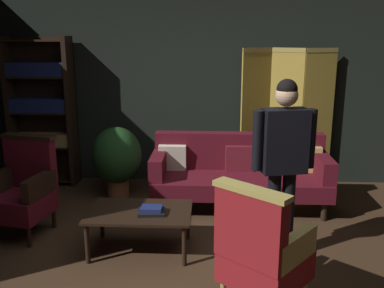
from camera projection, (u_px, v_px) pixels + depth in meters
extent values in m
plane|color=#3D2819|center=(188.00, 264.00, 4.02)|extent=(10.00, 10.00, 0.00)
cube|color=black|center=(198.00, 84.00, 6.04)|extent=(7.20, 0.10, 2.80)
cube|color=#B29338|center=(255.00, 118.00, 5.93)|extent=(0.42, 0.25, 1.90)
cube|color=tan|center=(258.00, 50.00, 5.70)|extent=(0.42, 0.25, 0.06)
cube|color=#B29338|center=(285.00, 119.00, 5.92)|extent=(0.43, 0.23, 1.90)
cube|color=tan|center=(289.00, 50.00, 5.69)|extent=(0.43, 0.24, 0.06)
cube|color=#B29338|center=(317.00, 119.00, 5.87)|extent=(0.45, 0.17, 1.90)
cube|color=tan|center=(322.00, 50.00, 5.64)|extent=(0.45, 0.18, 0.06)
cube|color=black|center=(12.00, 112.00, 5.99)|extent=(0.06, 0.32, 2.05)
cube|color=black|center=(71.00, 112.00, 5.95)|extent=(0.06, 0.32, 2.05)
cube|color=black|center=(46.00, 110.00, 6.12)|extent=(0.90, 0.02, 2.05)
cube|color=black|center=(47.00, 178.00, 6.21)|extent=(0.86, 0.30, 0.02)
cube|color=black|center=(45.00, 146.00, 6.09)|extent=(0.86, 0.30, 0.02)
cube|color=#9E7A47|center=(43.00, 140.00, 6.05)|extent=(0.78, 0.22, 0.17)
cube|color=black|center=(42.00, 112.00, 5.97)|extent=(0.86, 0.30, 0.02)
cube|color=navy|center=(40.00, 105.00, 5.93)|extent=(0.78, 0.22, 0.18)
cube|color=black|center=(38.00, 77.00, 5.85)|extent=(0.86, 0.30, 0.02)
cube|color=navy|center=(37.00, 69.00, 5.81)|extent=(0.78, 0.22, 0.19)
cube|color=black|center=(35.00, 40.00, 5.73)|extent=(0.86, 0.30, 0.02)
cylinder|color=black|center=(159.00, 208.00, 5.03)|extent=(0.07, 0.07, 0.22)
cylinder|color=black|center=(324.00, 211.00, 4.94)|extent=(0.07, 0.07, 0.22)
cylinder|color=black|center=(164.00, 190.00, 5.61)|extent=(0.07, 0.07, 0.22)
cylinder|color=black|center=(312.00, 193.00, 5.52)|extent=(0.07, 0.07, 0.22)
cube|color=#4C0F19|center=(240.00, 184.00, 5.22)|extent=(2.10, 0.76, 0.20)
cube|color=#4C0F19|center=(239.00, 151.00, 5.44)|extent=(2.10, 0.18, 0.46)
cube|color=#4C0F19|center=(159.00, 164.00, 5.21)|extent=(0.16, 0.68, 0.26)
cube|color=#4C0F19|center=(323.00, 167.00, 5.12)|extent=(0.16, 0.68, 0.26)
cube|color=beige|center=(172.00, 158.00, 5.39)|extent=(0.34, 0.14, 0.35)
cube|color=maroon|center=(239.00, 159.00, 5.35)|extent=(0.35, 0.14, 0.34)
cube|color=tan|center=(307.00, 160.00, 5.31)|extent=(0.35, 0.15, 0.35)
cylinder|color=black|center=(87.00, 244.00, 3.99)|extent=(0.04, 0.04, 0.39)
cylinder|color=black|center=(184.00, 246.00, 3.95)|extent=(0.04, 0.04, 0.39)
cylinder|color=black|center=(102.00, 219.00, 4.51)|extent=(0.04, 0.04, 0.39)
cylinder|color=black|center=(188.00, 221.00, 4.47)|extent=(0.04, 0.04, 0.39)
cube|color=black|center=(140.00, 212.00, 4.18)|extent=(1.00, 0.64, 0.03)
cylinder|color=tan|center=(256.00, 270.00, 3.72)|extent=(0.04, 0.04, 0.22)
cube|color=maroon|center=(265.00, 265.00, 3.35)|extent=(0.79, 0.79, 0.24)
cube|color=maroon|center=(250.00, 229.00, 3.08)|extent=(0.51, 0.45, 0.54)
cube|color=tan|center=(251.00, 190.00, 3.01)|extent=(0.55, 0.48, 0.04)
cube|color=tan|center=(295.00, 248.00, 3.13)|extent=(0.39, 0.44, 0.22)
cube|color=tan|center=(241.00, 229.00, 3.44)|extent=(0.39, 0.44, 0.22)
cylinder|color=black|center=(29.00, 237.00, 4.32)|extent=(0.04, 0.04, 0.22)
cylinder|color=black|center=(18.00, 214.00, 4.86)|extent=(0.04, 0.04, 0.22)
cylinder|color=black|center=(54.00, 218.00, 4.75)|extent=(0.04, 0.04, 0.22)
cube|color=#4C0F19|center=(21.00, 205.00, 4.53)|extent=(0.66, 0.66, 0.24)
cube|color=#4C0F19|center=(30.00, 163.00, 4.65)|extent=(0.57, 0.23, 0.54)
cube|color=black|center=(28.00, 137.00, 4.58)|extent=(0.61, 0.24, 0.04)
cube|color=black|center=(39.00, 186.00, 4.42)|extent=(0.19, 0.51, 0.22)
cylinder|color=black|center=(287.00, 215.00, 4.05)|extent=(0.12, 0.12, 0.86)
cylinder|color=black|center=(273.00, 216.00, 4.03)|extent=(0.12, 0.12, 0.86)
cube|color=maroon|center=(283.00, 167.00, 3.92)|extent=(0.35, 0.22, 0.09)
cube|color=black|center=(284.00, 141.00, 3.86)|extent=(0.43, 0.29, 0.58)
cube|color=white|center=(280.00, 135.00, 3.96)|extent=(0.14, 0.04, 0.41)
cube|color=maroon|center=(281.00, 110.00, 3.91)|extent=(0.09, 0.04, 0.04)
cylinder|color=black|center=(311.00, 139.00, 3.90)|extent=(0.09, 0.09, 0.54)
cylinder|color=black|center=(257.00, 141.00, 3.82)|extent=(0.09, 0.09, 0.54)
sphere|color=tan|center=(287.00, 95.00, 3.76)|extent=(0.20, 0.20, 0.20)
sphere|color=black|center=(287.00, 89.00, 3.75)|extent=(0.18, 0.18, 0.18)
cylinder|color=brown|center=(118.00, 187.00, 5.64)|extent=(0.28, 0.28, 0.28)
ellipsoid|color=#193D19|center=(117.00, 155.00, 5.54)|extent=(0.64, 0.64, 0.73)
cube|color=black|center=(152.00, 212.00, 4.11)|extent=(0.27, 0.22, 0.03)
cube|color=navy|center=(152.00, 209.00, 4.10)|extent=(0.20, 0.15, 0.04)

